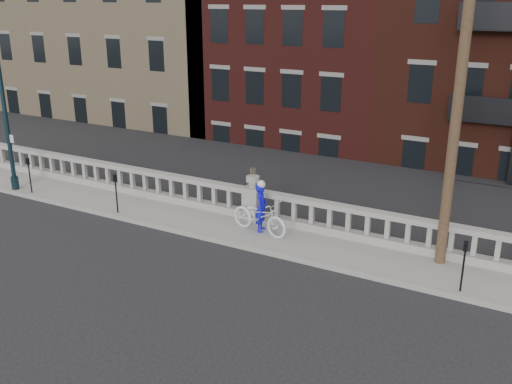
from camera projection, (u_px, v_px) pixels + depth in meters
ground at (183, 269)px, 15.85m from camera, size 120.00×120.00×0.00m
sidewalk at (238, 230)px, 18.31m from camera, size 32.00×2.20×0.15m
balustrade at (253, 204)px, 18.91m from camera, size 28.00×0.34×1.03m
planter_pedestal at (253, 199)px, 18.85m from camera, size 0.55×0.55×1.76m
lower_level at (420, 78)px, 33.77m from camera, size 80.00×44.00×20.80m
utility_pole at (461, 78)px, 14.26m from camera, size 1.60×0.28×10.00m
streetlight_pole at (8, 137)px, 21.31m from camera, size 0.40×0.28×5.20m
parking_meter_a at (29, 171)px, 21.28m from camera, size 0.10×0.09×1.36m
parking_meter_b at (116, 189)px, 19.31m from camera, size 0.10×0.09×1.36m
parking_meter_c at (464, 261)px, 14.06m from camera, size 0.10×0.09×1.36m
bicycle at (259, 216)px, 17.74m from camera, size 2.19×1.12×1.10m
cyclist at (261, 207)px, 17.81m from camera, size 0.52×0.65×1.56m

